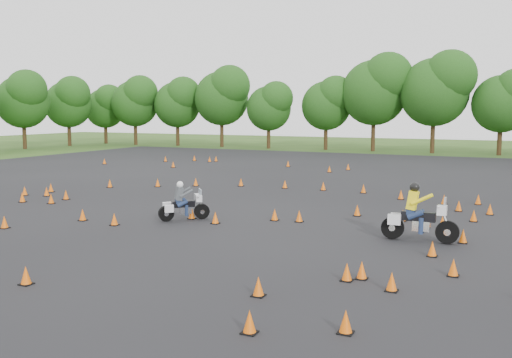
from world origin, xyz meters
The scene contains 6 objects.
ground centered at (0.00, 0.00, 0.00)m, with size 140.00×140.00×0.00m, color #2D5119.
asphalt_pad centered at (0.00, 6.00, 0.01)m, with size 62.00×62.00×0.00m, color black.
treeline centered at (0.92, 35.38, 4.70)m, with size 86.71×32.55×10.82m.
traffic_cones centered at (0.40, 5.43, 0.23)m, with size 36.99×33.15×0.45m.
rider_grey centered at (-0.98, -0.68, 0.80)m, with size 2.07×0.63×1.59m, color #464B4F, non-canonical shape.
rider_yellow centered at (8.17, -0.51, 0.99)m, with size 2.54×0.78×1.96m, color yellow, non-canonical shape.
Camera 1 is at (11.20, -19.77, 4.38)m, focal length 40.00 mm.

